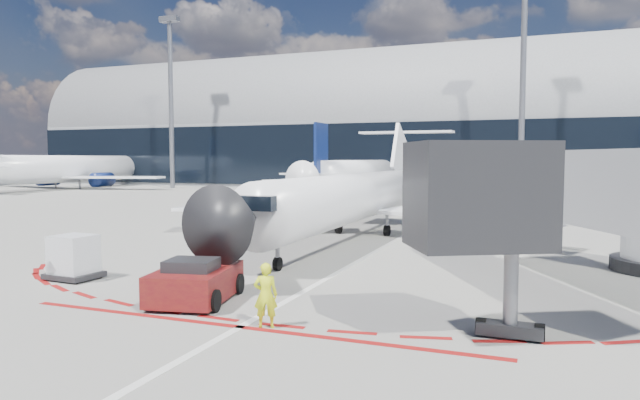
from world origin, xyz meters
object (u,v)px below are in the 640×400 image
at_px(regional_jet, 356,196).
at_px(ramp_worker, 266,295).
at_px(pushback_tug, 195,282).
at_px(uld_container, 74,257).

bearing_deg(regional_jet, ramp_worker, -80.09).
xyz_separation_m(pushback_tug, uld_container, (-6.07, 1.16, 0.20)).
bearing_deg(uld_container, regional_jet, 69.55).
height_order(regional_jet, pushback_tug, regional_jet).
distance_m(pushback_tug, uld_container, 6.18).
xyz_separation_m(regional_jet, pushback_tug, (-0.30, -15.61, -1.75)).
xyz_separation_m(regional_jet, ramp_worker, (3.03, -17.32, -1.48)).
height_order(pushback_tug, ramp_worker, ramp_worker).
height_order(ramp_worker, uld_container, ramp_worker).
bearing_deg(regional_jet, uld_container, -113.78).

